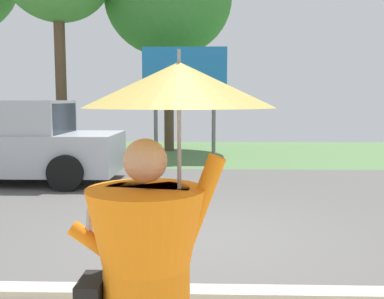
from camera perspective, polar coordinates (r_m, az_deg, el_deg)
ground_plane at (r=9.21m, az=0.88°, el=-5.78°), size 40.00×22.00×0.20m
monk_pedestrian at (r=2.32m, az=-4.97°, el=-14.15°), size 1.04×0.93×2.13m
pickup_truck at (r=11.09m, az=-22.64°, el=0.61°), size 5.20×2.28×1.88m
roadside_billboard at (r=13.79m, az=-0.96°, el=9.11°), size 2.60×0.12×3.50m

